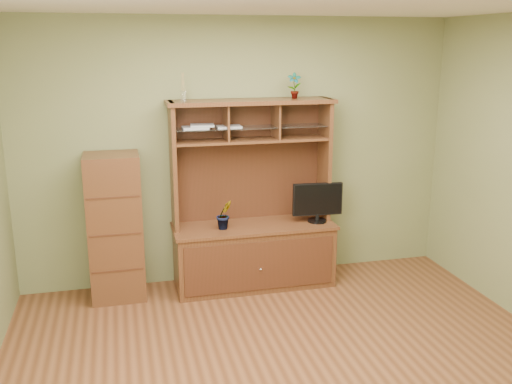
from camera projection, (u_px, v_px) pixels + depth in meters
name	position (u px, v px, depth m)	size (l,w,h in m)	color
room	(300.00, 203.00, 3.99)	(4.54, 4.04, 2.74)	#512C17
media_hutch	(253.00, 236.00, 5.84)	(1.66, 0.61, 1.90)	#442013
monitor	(318.00, 202.00, 5.83)	(0.51, 0.20, 0.41)	black
orchid_plant	(224.00, 215.00, 5.62)	(0.16, 0.13, 0.29)	#21501B
top_plant	(294.00, 86.00, 5.63)	(0.13, 0.09, 0.26)	#2B6523
reed_diffuser	(183.00, 90.00, 5.38)	(0.05, 0.05, 0.27)	silver
magazines	(208.00, 127.00, 5.53)	(0.58, 0.20, 0.04)	#AEAFB3
side_cabinet	(115.00, 227.00, 5.49)	(0.51, 0.47, 1.43)	#442013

